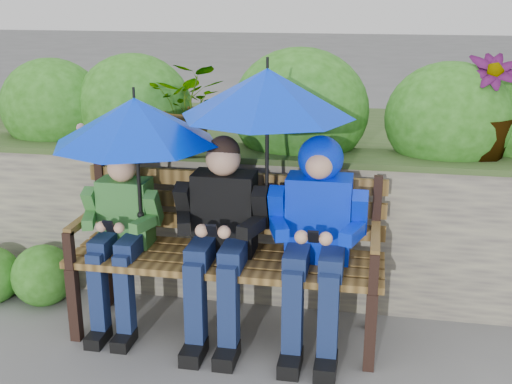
% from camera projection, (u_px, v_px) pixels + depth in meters
% --- Properties ---
extents(ground, '(60.00, 60.00, 0.00)m').
position_uv_depth(ground, '(253.00, 347.00, 3.86)').
color(ground, '#595959').
rests_on(ground, ground).
extents(garden_backdrop, '(8.00, 2.85, 1.73)m').
position_uv_depth(garden_backdrop, '(292.00, 180.00, 5.21)').
color(garden_backdrop, '#5F5954').
rests_on(garden_backdrop, ground).
extents(park_bench, '(1.89, 0.56, 1.00)m').
position_uv_depth(park_bench, '(228.00, 244.00, 3.93)').
color(park_bench, black).
rests_on(park_bench, ground).
extents(boy_left, '(0.47, 0.55, 1.14)m').
position_uv_depth(boy_left, '(121.00, 229.00, 3.94)').
color(boy_left, '#245D24').
rests_on(boy_left, ground).
extents(boy_middle, '(0.56, 0.64, 1.24)m').
position_uv_depth(boy_middle, '(221.00, 230.00, 3.80)').
color(boy_middle, black).
rests_on(boy_middle, ground).
extents(boy_right, '(0.57, 0.69, 1.26)m').
position_uv_depth(boy_right, '(317.00, 227.00, 3.69)').
color(boy_right, '#090FE2').
rests_on(boy_right, ground).
extents(umbrella_left, '(0.99, 0.99, 0.79)m').
position_uv_depth(umbrella_left, '(135.00, 121.00, 3.70)').
color(umbrella_left, '#0030EC').
rests_on(umbrella_left, ground).
extents(umbrella_right, '(1.00, 1.00, 0.95)m').
position_uv_depth(umbrella_right, '(267.00, 93.00, 3.57)').
color(umbrella_right, '#0030EC').
rests_on(umbrella_right, ground).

